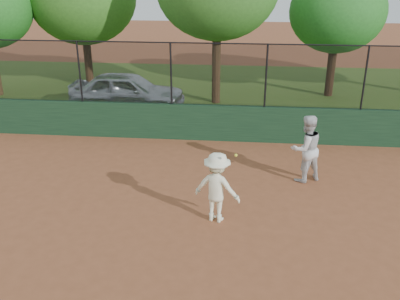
# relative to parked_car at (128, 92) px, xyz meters

# --- Properties ---
(ground) EXTENTS (80.00, 80.00, 0.00)m
(ground) POSITION_rel_parked_car_xyz_m (2.74, -8.92, -0.77)
(ground) COLOR brown
(ground) RESTS_ON ground
(back_wall) EXTENTS (26.00, 0.20, 1.20)m
(back_wall) POSITION_rel_parked_car_xyz_m (2.74, -2.92, -0.17)
(back_wall) COLOR #1C3D23
(back_wall) RESTS_ON ground
(grass_strip) EXTENTS (36.00, 12.00, 0.01)m
(grass_strip) POSITION_rel_parked_car_xyz_m (2.74, 3.08, -0.77)
(grass_strip) COLOR #345119
(grass_strip) RESTS_ON ground
(parked_car) EXTENTS (4.55, 1.88, 1.54)m
(parked_car) POSITION_rel_parked_car_xyz_m (0.00, 0.00, 0.00)
(parked_car) COLOR silver
(parked_car) RESTS_ON ground
(player_second) EXTENTS (1.11, 1.03, 1.84)m
(player_second) POSITION_rel_parked_car_xyz_m (6.25, -5.68, 0.15)
(player_second) COLOR silver
(player_second) RESTS_ON ground
(player_main) EXTENTS (1.19, 0.89, 1.81)m
(player_main) POSITION_rel_parked_car_xyz_m (4.04, -7.95, 0.05)
(player_main) COLOR white
(player_main) RESTS_ON ground
(fence_assembly) EXTENTS (26.00, 0.06, 2.00)m
(fence_assembly) POSITION_rel_parked_car_xyz_m (2.71, -2.92, 1.47)
(fence_assembly) COLOR black
(fence_assembly) RESTS_ON back_wall
(tree_3) EXTENTS (3.99, 3.63, 5.34)m
(tree_3) POSITION_rel_parked_car_xyz_m (8.34, 3.04, 2.83)
(tree_3) COLOR #372112
(tree_3) RESTS_ON ground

